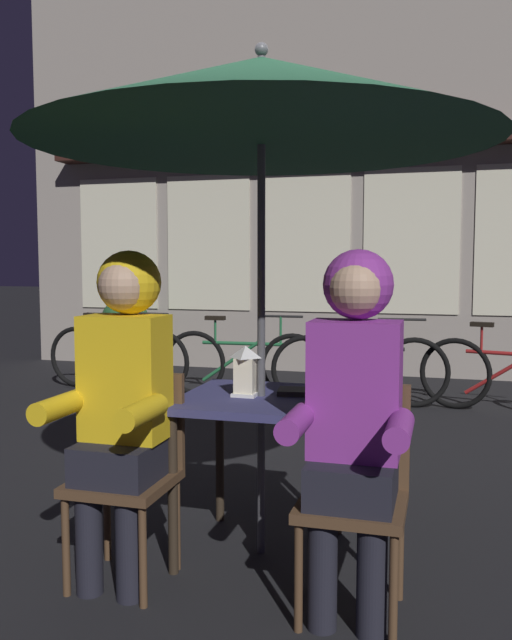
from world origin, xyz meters
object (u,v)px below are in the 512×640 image
(chair_left, at_px, (130,464))
(potted_plant, at_px, (125,328))
(chair_right, at_px, (355,484))
(bicycle_third, at_px, (359,369))
(patio_umbrella, at_px, (261,101))
(person_right_hooded, at_px, (354,397))
(cafe_table, at_px, (261,418))
(bicycle_nearest, at_px, (117,358))
(book, at_px, (300,392))
(person_left_hooded, at_px, (123,384))
(lantern, at_px, (246,370))
(bicycle_second, at_px, (242,363))

(chair_left, distance_m, potted_plant, 5.53)
(chair_right, xyz_separation_m, bicycle_third, (-0.45, 3.70, -0.14))
(patio_umbrella, bearing_deg, chair_right, -37.55)
(person_right_hooded, bearing_deg, potted_plant, 125.11)
(cafe_table, xyz_separation_m, patio_umbrella, (0.00, 0.00, 1.42))
(bicycle_nearest, bearing_deg, bicycle_third, -1.50)
(chair_left, bearing_deg, person_right_hooded, -3.39)
(person_right_hooded, xyz_separation_m, bicycle_nearest, (-3.01, 3.82, -0.50))
(chair_left, xyz_separation_m, book, (0.64, 0.45, 0.26))
(cafe_table, bearing_deg, bicycle_nearest, 126.65)
(chair_left, bearing_deg, potted_plant, 117.28)
(cafe_table, distance_m, bicycle_third, 3.34)
(chair_left, bearing_deg, person_left_hooded, -90.00)
(chair_right, xyz_separation_m, person_left_hooded, (-0.96, -0.06, 0.36))
(cafe_table, distance_m, bicycle_nearest, 4.25)
(patio_umbrella, distance_m, person_right_hooded, 1.37)
(lantern, bearing_deg, bicycle_nearest, 125.74)
(person_left_hooded, xyz_separation_m, potted_plant, (-2.54, 4.97, -0.30))
(person_right_hooded, bearing_deg, chair_right, 90.00)
(lantern, height_order, potted_plant, lantern)
(book, distance_m, potted_plant, 5.48)
(bicycle_second, bearing_deg, bicycle_nearest, 179.90)
(bicycle_third, bearing_deg, potted_plant, 158.26)
(person_left_hooded, xyz_separation_m, bicycle_second, (-0.66, 3.82, -0.50))
(cafe_table, bearing_deg, book, 26.83)
(cafe_table, height_order, person_left_hooded, person_left_hooded)
(patio_umbrella, bearing_deg, bicycle_second, 108.52)
(person_left_hooded, distance_m, bicycle_nearest, 4.37)
(person_right_hooded, distance_m, book, 0.61)
(chair_right, relative_size, bicycle_second, 0.52)
(chair_left, xyz_separation_m, bicycle_nearest, (-2.05, 3.77, -0.14))
(chair_left, distance_m, bicycle_third, 3.74)
(cafe_table, bearing_deg, patio_umbrella, 0.00)
(lantern, relative_size, book, 1.16)
(patio_umbrella, relative_size, potted_plant, 2.51)
(chair_left, distance_m, book, 0.83)
(bicycle_third, bearing_deg, chair_left, -97.87)
(chair_left, height_order, chair_right, same)
(patio_umbrella, xyz_separation_m, potted_plant, (-3.02, 4.55, -1.51))
(bicycle_second, bearing_deg, person_right_hooded, -67.06)
(cafe_table, relative_size, person_left_hooded, 0.53)
(lantern, distance_m, bicycle_third, 3.39)
(lantern, bearing_deg, book, 23.61)
(person_right_hooded, bearing_deg, bicycle_third, 96.81)
(person_right_hooded, relative_size, potted_plant, 1.52)
(person_right_hooded, bearing_deg, lantern, 143.49)
(chair_left, relative_size, potted_plant, 0.95)
(lantern, height_order, chair_right, lantern)
(cafe_table, bearing_deg, lantern, -164.58)
(patio_umbrella, xyz_separation_m, lantern, (-0.07, -0.02, -1.20))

